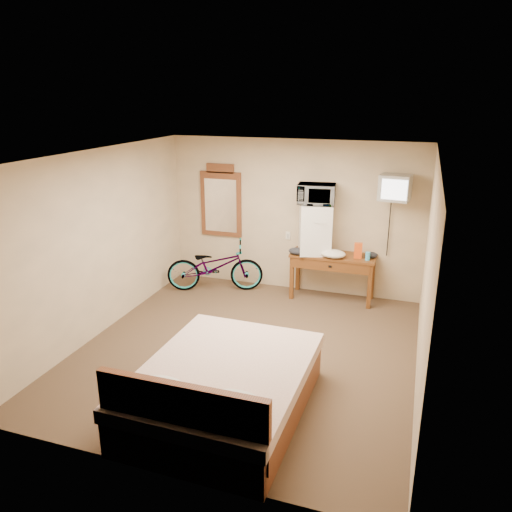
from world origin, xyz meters
name	(u,v)px	position (x,y,z in m)	size (l,w,h in m)	color
room	(247,259)	(0.00, 0.00, 1.25)	(4.60, 4.64, 2.50)	#473123
desk	(332,263)	(0.73, 2.00, 0.63)	(1.33, 0.51, 0.75)	brown
mini_fridge	(315,229)	(0.42, 2.03, 1.15)	(0.60, 0.59, 0.79)	white
microwave	(316,194)	(0.42, 2.03, 1.70)	(0.57, 0.39, 0.31)	white
snack_bag	(358,251)	(1.12, 1.98, 0.87)	(0.12, 0.07, 0.24)	#DC4B13
blue_cup	(368,256)	(1.27, 1.93, 0.81)	(0.07, 0.07, 0.13)	#45B3EB
cloth_cream	(333,254)	(0.75, 1.89, 0.81)	(0.39, 0.30, 0.12)	white
cloth_dark_a	(297,251)	(0.19, 1.87, 0.80)	(0.28, 0.21, 0.10)	black
cloth_dark_b	(372,255)	(1.32, 2.07, 0.79)	(0.19, 0.16, 0.09)	black
crt_television	(395,188)	(1.58, 2.02, 1.87)	(0.47, 0.58, 0.38)	black
wall_mirror	(221,202)	(-1.27, 2.27, 1.42)	(0.73, 0.04, 1.24)	brown
bicycle	(215,266)	(-1.20, 1.79, 0.42)	(0.56, 1.60, 0.84)	black
bed	(222,390)	(0.21, -1.37, 0.29)	(1.65, 2.16, 0.90)	brown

